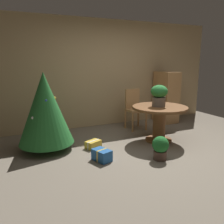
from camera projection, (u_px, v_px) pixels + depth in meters
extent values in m
plane|color=#756B5B|center=(156.00, 152.00, 4.31)|extent=(6.60, 6.60, 0.00)
cube|color=tan|center=(107.00, 74.00, 5.98)|extent=(6.00, 0.10, 2.60)
cylinder|color=brown|center=(158.00, 140.00, 4.93)|extent=(0.54, 0.54, 0.04)
cylinder|color=brown|center=(159.00, 124.00, 4.86)|extent=(0.25, 0.25, 0.63)
cylinder|color=brown|center=(160.00, 108.00, 4.78)|extent=(1.10, 1.10, 0.05)
cylinder|color=#665B51|center=(159.00, 102.00, 4.78)|extent=(0.26, 0.26, 0.18)
ellipsoid|color=#287533|center=(159.00, 91.00, 4.74)|extent=(0.34, 0.34, 0.25)
sphere|color=#EAD14C|center=(159.00, 91.00, 4.82)|extent=(0.07, 0.07, 0.07)
sphere|color=#EAD14C|center=(153.00, 91.00, 4.77)|extent=(0.06, 0.06, 0.06)
cylinder|color=#B27F4C|center=(146.00, 121.00, 5.63)|extent=(0.04, 0.04, 0.44)
cylinder|color=#B27F4C|center=(133.00, 123.00, 5.48)|extent=(0.04, 0.04, 0.44)
cylinder|color=#B27F4C|center=(138.00, 118.00, 5.95)|extent=(0.04, 0.04, 0.44)
cylinder|color=#B27F4C|center=(125.00, 119.00, 5.80)|extent=(0.04, 0.04, 0.44)
cube|color=#B27F4C|center=(136.00, 110.00, 5.66)|extent=(0.41, 0.40, 0.05)
cube|color=#B27F4C|center=(132.00, 98.00, 5.77)|extent=(0.37, 0.05, 0.46)
cylinder|color=brown|center=(47.00, 146.00, 4.44)|extent=(0.10, 0.10, 0.13)
cone|color=#287533|center=(45.00, 108.00, 4.28)|extent=(1.00, 1.00, 1.30)
sphere|color=#2D51A8|center=(44.00, 117.00, 4.61)|extent=(0.06, 0.06, 0.06)
sphere|color=gold|center=(55.00, 98.00, 4.32)|extent=(0.06, 0.06, 0.06)
sphere|color=silver|center=(47.00, 88.00, 4.30)|extent=(0.06, 0.06, 0.06)
sphere|color=#2D51A8|center=(46.00, 101.00, 4.10)|extent=(0.05, 0.05, 0.05)
sphere|color=silver|center=(32.00, 118.00, 4.07)|extent=(0.05, 0.05, 0.05)
cube|color=#1E569E|center=(102.00, 155.00, 3.94)|extent=(0.30, 0.36, 0.19)
cube|color=gold|center=(102.00, 155.00, 3.94)|extent=(0.21, 0.10, 0.19)
cube|color=gold|center=(93.00, 144.00, 4.52)|extent=(0.34, 0.29, 0.14)
cube|color=silver|center=(93.00, 144.00, 4.52)|extent=(0.28, 0.15, 0.14)
cube|color=#B27F4C|center=(166.00, 97.00, 6.34)|extent=(0.43, 0.64, 1.33)
sphere|color=#B29338|center=(159.00, 95.00, 6.24)|extent=(0.04, 0.04, 0.04)
cylinder|color=#4C382D|center=(160.00, 155.00, 3.99)|extent=(0.22, 0.22, 0.15)
sphere|color=#1E6628|center=(160.00, 144.00, 3.95)|extent=(0.28, 0.28, 0.28)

